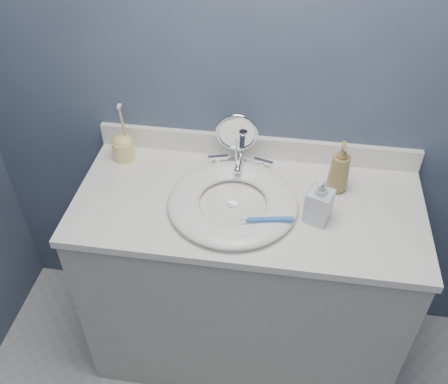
% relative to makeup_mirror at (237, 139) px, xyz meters
% --- Properties ---
extents(back_wall, '(2.20, 0.02, 2.40)m').
position_rel_makeup_mirror_xyz_m(back_wall, '(0.07, 0.08, 0.19)').
color(back_wall, '#414A61').
rests_on(back_wall, ground).
extents(vanity_cabinet, '(1.20, 0.55, 0.85)m').
position_rel_makeup_mirror_xyz_m(vanity_cabinet, '(0.07, -0.19, -0.58)').
color(vanity_cabinet, '#B2AEA3').
rests_on(vanity_cabinet, ground).
extents(countertop, '(1.22, 0.57, 0.03)m').
position_rel_makeup_mirror_xyz_m(countertop, '(0.07, -0.19, -0.14)').
color(countertop, white).
rests_on(countertop, vanity_cabinet).
extents(backsplash, '(1.22, 0.02, 0.09)m').
position_rel_makeup_mirror_xyz_m(backsplash, '(0.07, 0.07, -0.08)').
color(backsplash, white).
rests_on(backsplash, countertop).
extents(basin, '(0.45, 0.45, 0.04)m').
position_rel_makeup_mirror_xyz_m(basin, '(0.02, -0.22, -0.11)').
color(basin, white).
rests_on(basin, countertop).
extents(drain, '(0.04, 0.04, 0.01)m').
position_rel_makeup_mirror_xyz_m(drain, '(0.02, -0.22, -0.12)').
color(drain, silver).
rests_on(drain, countertop).
extents(faucet, '(0.25, 0.13, 0.07)m').
position_rel_makeup_mirror_xyz_m(faucet, '(0.02, -0.03, -0.10)').
color(faucet, silver).
rests_on(faucet, countertop).
extents(makeup_mirror, '(0.16, 0.09, 0.23)m').
position_rel_makeup_mirror_xyz_m(makeup_mirror, '(0.00, 0.00, 0.00)').
color(makeup_mirror, silver).
rests_on(makeup_mirror, countertop).
extents(soap_bottle_amber, '(0.08, 0.08, 0.20)m').
position_rel_makeup_mirror_xyz_m(soap_bottle_amber, '(0.37, -0.08, -0.03)').
color(soap_bottle_amber, olive).
rests_on(soap_bottle_amber, countertop).
extents(soap_bottle_clear, '(0.10, 0.10, 0.18)m').
position_rel_makeup_mirror_xyz_m(soap_bottle_clear, '(0.30, -0.24, -0.04)').
color(soap_bottle_clear, silver).
rests_on(soap_bottle_clear, countertop).
extents(toothbrush_holder, '(0.08, 0.08, 0.24)m').
position_rel_makeup_mirror_xyz_m(toothbrush_holder, '(-0.43, -0.01, -0.07)').
color(toothbrush_holder, '#F5E27A').
rests_on(toothbrush_holder, countertop).
extents(toothbrush_lying, '(0.17, 0.04, 0.02)m').
position_rel_makeup_mirror_xyz_m(toothbrush_lying, '(0.14, -0.32, -0.08)').
color(toothbrush_lying, '#3973CB').
rests_on(toothbrush_lying, basin).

